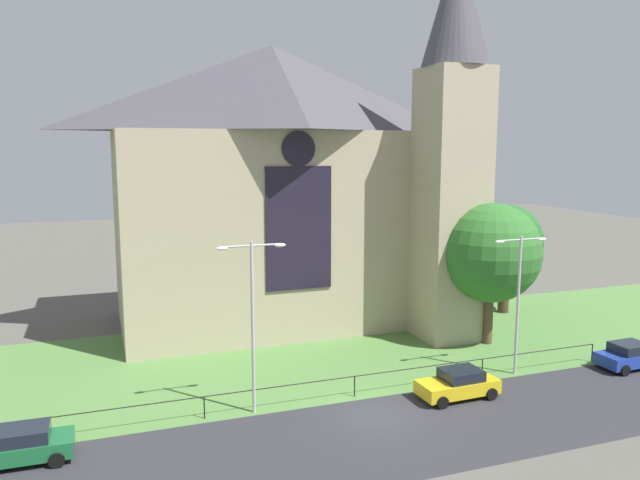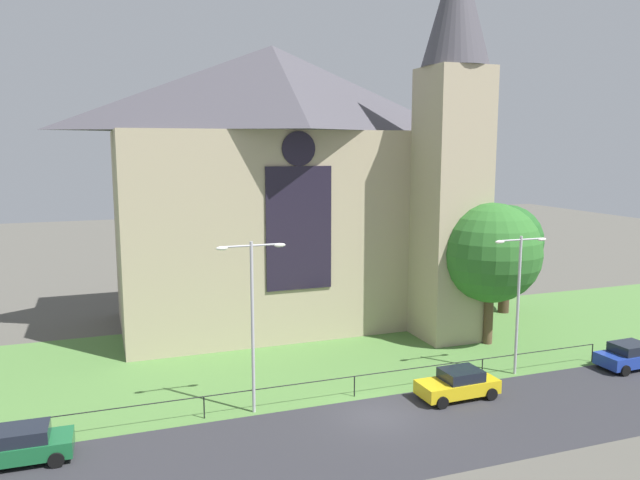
{
  "view_description": "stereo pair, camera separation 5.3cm",
  "coord_description": "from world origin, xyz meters",
  "px_view_note": "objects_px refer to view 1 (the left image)",
  "views": [
    {
      "loc": [
        -12.27,
        -25.89,
        12.96
      ],
      "look_at": [
        -0.04,
        8.0,
        7.5
      ],
      "focal_mm": 34.83,
      "sensor_mm": 36.0,
      "label": 1
    },
    {
      "loc": [
        -12.22,
        -25.91,
        12.96
      ],
      "look_at": [
        -0.04,
        8.0,
        7.5
      ],
      "focal_mm": 34.83,
      "sensor_mm": 36.0,
      "label": 2
    }
  ],
  "objects_px": {
    "streetlamp_near": "(252,306)",
    "streetlamp_far": "(519,287)",
    "church_building": "(286,184)",
    "parked_car_yellow": "(458,384)",
    "tree_right_far": "(506,242)",
    "parked_car_blue": "(631,355)",
    "tree_right_near": "(491,253)",
    "parked_car_green": "(20,446)"
  },
  "relations": [
    {
      "from": "tree_right_far",
      "to": "tree_right_near",
      "type": "relative_size",
      "value": 0.91
    },
    {
      "from": "streetlamp_near",
      "to": "parked_car_yellow",
      "type": "relative_size",
      "value": 2.0
    },
    {
      "from": "streetlamp_far",
      "to": "tree_right_far",
      "type": "bearing_deg",
      "value": 56.58
    },
    {
      "from": "tree_right_far",
      "to": "parked_car_blue",
      "type": "distance_m",
      "value": 13.88
    },
    {
      "from": "tree_right_far",
      "to": "streetlamp_near",
      "type": "distance_m",
      "value": 25.66
    },
    {
      "from": "tree_right_near",
      "to": "parked_car_green",
      "type": "height_order",
      "value": "tree_right_near"
    },
    {
      "from": "parked_car_green",
      "to": "parked_car_blue",
      "type": "relative_size",
      "value": 1.0
    },
    {
      "from": "parked_car_green",
      "to": "parked_car_yellow",
      "type": "bearing_deg",
      "value": -179.62
    },
    {
      "from": "church_building",
      "to": "streetlamp_far",
      "type": "relative_size",
      "value": 3.25
    },
    {
      "from": "tree_right_far",
      "to": "tree_right_near",
      "type": "xyz_separation_m",
      "value": [
        -5.77,
        -6.21,
        0.47
      ]
    },
    {
      "from": "tree_right_near",
      "to": "parked_car_blue",
      "type": "relative_size",
      "value": 2.2
    },
    {
      "from": "tree_right_far",
      "to": "streetlamp_near",
      "type": "xyz_separation_m",
      "value": [
        -22.94,
        -11.5,
        -0.25
      ]
    },
    {
      "from": "streetlamp_near",
      "to": "streetlamp_far",
      "type": "xyz_separation_m",
      "value": [
        15.36,
        0.0,
        -0.27
      ]
    },
    {
      "from": "streetlamp_far",
      "to": "parked_car_yellow",
      "type": "relative_size",
      "value": 1.89
    },
    {
      "from": "church_building",
      "to": "parked_car_blue",
      "type": "distance_m",
      "value": 24.95
    },
    {
      "from": "church_building",
      "to": "parked_car_blue",
      "type": "xyz_separation_m",
      "value": [
        16.27,
        -16.34,
        -9.53
      ]
    },
    {
      "from": "church_building",
      "to": "parked_car_yellow",
      "type": "xyz_separation_m",
      "value": [
        4.24,
        -16.72,
        -9.53
      ]
    },
    {
      "from": "streetlamp_far",
      "to": "parked_car_yellow",
      "type": "xyz_separation_m",
      "value": [
        -4.94,
        -1.86,
        -4.37
      ]
    },
    {
      "from": "tree_right_far",
      "to": "parked_car_green",
      "type": "xyz_separation_m",
      "value": [
        -33.2,
        -13.04,
        -4.89
      ]
    },
    {
      "from": "parked_car_green",
      "to": "parked_car_blue",
      "type": "distance_m",
      "value": 32.69
    },
    {
      "from": "streetlamp_far",
      "to": "streetlamp_near",
      "type": "bearing_deg",
      "value": 180.0
    },
    {
      "from": "streetlamp_near",
      "to": "streetlamp_far",
      "type": "height_order",
      "value": "streetlamp_near"
    },
    {
      "from": "church_building",
      "to": "tree_right_far",
      "type": "xyz_separation_m",
      "value": [
        16.77,
        -3.37,
        -4.64
      ]
    },
    {
      "from": "parked_car_yellow",
      "to": "parked_car_blue",
      "type": "xyz_separation_m",
      "value": [
        12.02,
        0.38,
        0.0
      ]
    },
    {
      "from": "streetlamp_near",
      "to": "parked_car_blue",
      "type": "bearing_deg",
      "value": -3.77
    },
    {
      "from": "tree_right_far",
      "to": "parked_car_blue",
      "type": "xyz_separation_m",
      "value": [
        -0.51,
        -12.98,
        -4.89
      ]
    },
    {
      "from": "tree_right_far",
      "to": "parked_car_green",
      "type": "bearing_deg",
      "value": -158.55
    },
    {
      "from": "tree_right_far",
      "to": "parked_car_yellow",
      "type": "distance_m",
      "value": 18.96
    },
    {
      "from": "tree_right_far",
      "to": "parked_car_yellow",
      "type": "height_order",
      "value": "tree_right_far"
    },
    {
      "from": "church_building",
      "to": "streetlamp_near",
      "type": "height_order",
      "value": "church_building"
    },
    {
      "from": "tree_right_near",
      "to": "streetlamp_near",
      "type": "bearing_deg",
      "value": -162.9
    },
    {
      "from": "church_building",
      "to": "streetlamp_far",
      "type": "distance_m",
      "value": 18.22
    },
    {
      "from": "tree_right_near",
      "to": "parked_car_blue",
      "type": "height_order",
      "value": "tree_right_near"
    },
    {
      "from": "parked_car_yellow",
      "to": "tree_right_far",
      "type": "bearing_deg",
      "value": -134.69
    },
    {
      "from": "tree_right_far",
      "to": "streetlamp_near",
      "type": "relative_size",
      "value": 1.0
    },
    {
      "from": "streetlamp_near",
      "to": "parked_car_yellow",
      "type": "distance_m",
      "value": 11.55
    },
    {
      "from": "streetlamp_far",
      "to": "parked_car_blue",
      "type": "distance_m",
      "value": 8.45
    },
    {
      "from": "streetlamp_near",
      "to": "parked_car_green",
      "type": "xyz_separation_m",
      "value": [
        -10.25,
        -1.55,
        -4.64
      ]
    },
    {
      "from": "church_building",
      "to": "streetlamp_far",
      "type": "xyz_separation_m",
      "value": [
        9.18,
        -14.86,
        -5.16
      ]
    },
    {
      "from": "tree_right_near",
      "to": "parked_car_blue",
      "type": "bearing_deg",
      "value": -52.1
    },
    {
      "from": "streetlamp_near",
      "to": "streetlamp_far",
      "type": "relative_size",
      "value": 1.06
    },
    {
      "from": "parked_car_blue",
      "to": "tree_right_near",
      "type": "bearing_deg",
      "value": 126.11
    }
  ]
}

